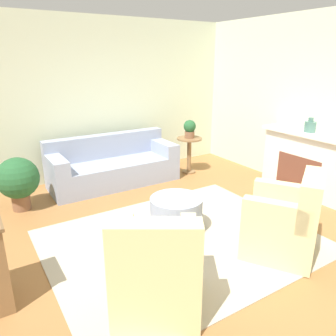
{
  "coord_description": "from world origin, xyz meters",
  "views": [
    {
      "loc": [
        -1.97,
        -2.85,
        2.1
      ],
      "look_at": [
        0.15,
        0.55,
        0.75
      ],
      "focal_mm": 35.0,
      "sensor_mm": 36.0,
      "label": 1
    }
  ],
  "objects_px": {
    "armchair_right": "(285,223)",
    "couch": "(113,166)",
    "potted_plant_floor": "(18,180)",
    "armchair_left": "(156,272)",
    "vase_mantel_near": "(310,126)",
    "potted_plant_on_side_table": "(190,128)",
    "side_table": "(189,150)",
    "ottoman_table": "(176,210)"
  },
  "relations": [
    {
      "from": "couch",
      "to": "armchair_left",
      "type": "xyz_separation_m",
      "value": [
        -0.9,
        -3.08,
        0.08
      ]
    },
    {
      "from": "armchair_right",
      "to": "couch",
      "type": "bearing_deg",
      "value": 103.41
    },
    {
      "from": "ottoman_table",
      "to": "potted_plant_on_side_table",
      "type": "bearing_deg",
      "value": 50.57
    },
    {
      "from": "vase_mantel_near",
      "to": "armchair_left",
      "type": "bearing_deg",
      "value": -162.8
    },
    {
      "from": "armchair_left",
      "to": "side_table",
      "type": "relative_size",
      "value": 1.47
    },
    {
      "from": "ottoman_table",
      "to": "side_table",
      "type": "height_order",
      "value": "side_table"
    },
    {
      "from": "armchair_left",
      "to": "potted_plant_on_side_table",
      "type": "height_order",
      "value": "potted_plant_on_side_table"
    },
    {
      "from": "armchair_left",
      "to": "potted_plant_on_side_table",
      "type": "distance_m",
      "value": 3.72
    },
    {
      "from": "vase_mantel_near",
      "to": "potted_plant_on_side_table",
      "type": "relative_size",
      "value": 0.67
    },
    {
      "from": "armchair_right",
      "to": "vase_mantel_near",
      "type": "relative_size",
      "value": 4.42
    },
    {
      "from": "couch",
      "to": "ottoman_table",
      "type": "distance_m",
      "value": 2.03
    },
    {
      "from": "armchair_right",
      "to": "side_table",
      "type": "height_order",
      "value": "armchair_right"
    },
    {
      "from": "vase_mantel_near",
      "to": "potted_plant_floor",
      "type": "xyz_separation_m",
      "value": [
        -4.02,
        1.75,
        -0.64
      ]
    },
    {
      "from": "armchair_left",
      "to": "vase_mantel_near",
      "type": "bearing_deg",
      "value": 17.2
    },
    {
      "from": "potted_plant_floor",
      "to": "couch",
      "type": "bearing_deg",
      "value": 10.65
    },
    {
      "from": "ottoman_table",
      "to": "couch",
      "type": "bearing_deg",
      "value": 89.73
    },
    {
      "from": "ottoman_table",
      "to": "side_table",
      "type": "xyz_separation_m",
      "value": [
        1.46,
        1.78,
        0.16
      ]
    },
    {
      "from": "side_table",
      "to": "potted_plant_floor",
      "type": "xyz_separation_m",
      "value": [
        -3.02,
        -0.05,
        0.01
      ]
    },
    {
      "from": "ottoman_table",
      "to": "potted_plant_on_side_table",
      "type": "relative_size",
      "value": 1.95
    },
    {
      "from": "side_table",
      "to": "potted_plant_on_side_table",
      "type": "relative_size",
      "value": 2.03
    },
    {
      "from": "armchair_right",
      "to": "ottoman_table",
      "type": "height_order",
      "value": "armchair_right"
    },
    {
      "from": "side_table",
      "to": "ottoman_table",
      "type": "bearing_deg",
      "value": -129.43
    },
    {
      "from": "ottoman_table",
      "to": "potted_plant_on_side_table",
      "type": "distance_m",
      "value": 2.37
    },
    {
      "from": "ottoman_table",
      "to": "vase_mantel_near",
      "type": "relative_size",
      "value": 2.9
    },
    {
      "from": "armchair_right",
      "to": "potted_plant_floor",
      "type": "xyz_separation_m",
      "value": [
        -2.3,
        2.79,
        0.08
      ]
    },
    {
      "from": "couch",
      "to": "ottoman_table",
      "type": "height_order",
      "value": "couch"
    },
    {
      "from": "ottoman_table",
      "to": "vase_mantel_near",
      "type": "height_order",
      "value": "vase_mantel_near"
    },
    {
      "from": "side_table",
      "to": "couch",
      "type": "bearing_deg",
      "value": 170.29
    },
    {
      "from": "potted_plant_on_side_table",
      "to": "potted_plant_floor",
      "type": "height_order",
      "value": "potted_plant_on_side_table"
    },
    {
      "from": "armchair_left",
      "to": "side_table",
      "type": "height_order",
      "value": "armchair_left"
    },
    {
      "from": "side_table",
      "to": "potted_plant_on_side_table",
      "type": "height_order",
      "value": "potted_plant_on_side_table"
    },
    {
      "from": "potted_plant_on_side_table",
      "to": "potted_plant_floor",
      "type": "distance_m",
      "value": 3.05
    },
    {
      "from": "vase_mantel_near",
      "to": "potted_plant_floor",
      "type": "relative_size",
      "value": 0.29
    },
    {
      "from": "couch",
      "to": "potted_plant_on_side_table",
      "type": "bearing_deg",
      "value": -9.71
    },
    {
      "from": "armchair_left",
      "to": "side_table",
      "type": "bearing_deg",
      "value": 50.2
    },
    {
      "from": "couch",
      "to": "potted_plant_floor",
      "type": "bearing_deg",
      "value": -169.35
    },
    {
      "from": "armchair_right",
      "to": "side_table",
      "type": "xyz_separation_m",
      "value": [
        0.72,
        2.83,
        0.07
      ]
    },
    {
      "from": "armchair_right",
      "to": "potted_plant_floor",
      "type": "height_order",
      "value": "armchair_right"
    },
    {
      "from": "couch",
      "to": "vase_mantel_near",
      "type": "xyz_separation_m",
      "value": [
        2.46,
        -2.04,
        0.8
      ]
    },
    {
      "from": "armchair_left",
      "to": "ottoman_table",
      "type": "bearing_deg",
      "value": 49.57
    },
    {
      "from": "potted_plant_floor",
      "to": "armchair_left",
      "type": "bearing_deg",
      "value": -76.67
    },
    {
      "from": "armchair_right",
      "to": "potted_plant_on_side_table",
      "type": "height_order",
      "value": "potted_plant_on_side_table"
    }
  ]
}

